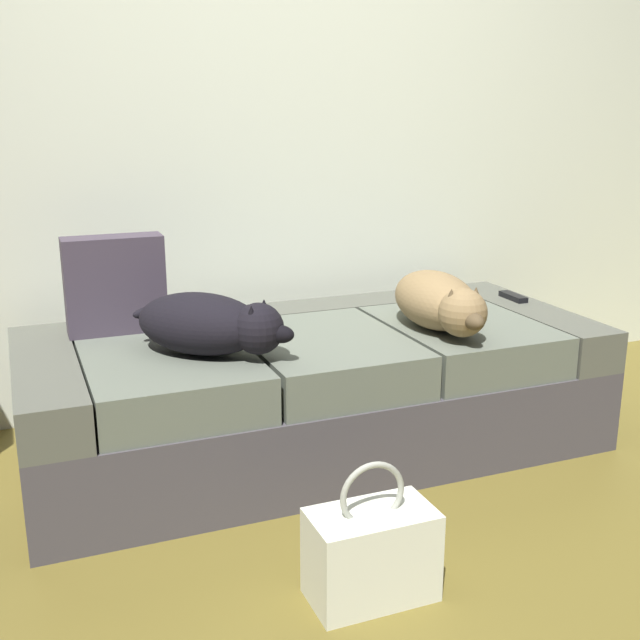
# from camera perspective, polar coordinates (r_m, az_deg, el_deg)

# --- Properties ---
(ground_plane) EXTENTS (10.00, 10.00, 0.00)m
(ground_plane) POSITION_cam_1_polar(r_m,az_deg,el_deg) (2.16, 10.09, -19.43)
(ground_plane) COLOR brown
(back_wall) EXTENTS (6.40, 0.10, 2.80)m
(back_wall) POSITION_cam_1_polar(r_m,az_deg,el_deg) (3.29, -4.83, 18.42)
(back_wall) COLOR silver
(back_wall) RESTS_ON ground
(couch) EXTENTS (2.03, 0.89, 0.45)m
(couch) POSITION_cam_1_polar(r_m,az_deg,el_deg) (2.85, -0.39, -5.12)
(couch) COLOR #444046
(couch) RESTS_ON ground
(dog_dark) EXTENTS (0.50, 0.49, 0.20)m
(dog_dark) POSITION_cam_1_polar(r_m,az_deg,el_deg) (2.51, -8.05, -0.31)
(dog_dark) COLOR black
(dog_dark) RESTS_ON couch
(dog_tan) EXTENTS (0.29, 0.60, 0.20)m
(dog_tan) POSITION_cam_1_polar(r_m,az_deg,el_deg) (2.79, 8.75, 1.33)
(dog_tan) COLOR olive
(dog_tan) RESTS_ON couch
(tv_remote) EXTENTS (0.05, 0.15, 0.02)m
(tv_remote) POSITION_cam_1_polar(r_m,az_deg,el_deg) (3.32, 13.94, 1.66)
(tv_remote) COLOR black
(tv_remote) RESTS_ON couch
(throw_pillow) EXTENTS (0.34, 0.12, 0.34)m
(throw_pillow) POSITION_cam_1_polar(r_m,az_deg,el_deg) (2.81, -14.77, 2.51)
(throw_pillow) COLOR #3E3542
(throw_pillow) RESTS_ON couch
(handbag) EXTENTS (0.32, 0.18, 0.38)m
(handbag) POSITION_cam_1_polar(r_m,az_deg,el_deg) (2.07, 3.77, -16.61)
(handbag) COLOR silver
(handbag) RESTS_ON ground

